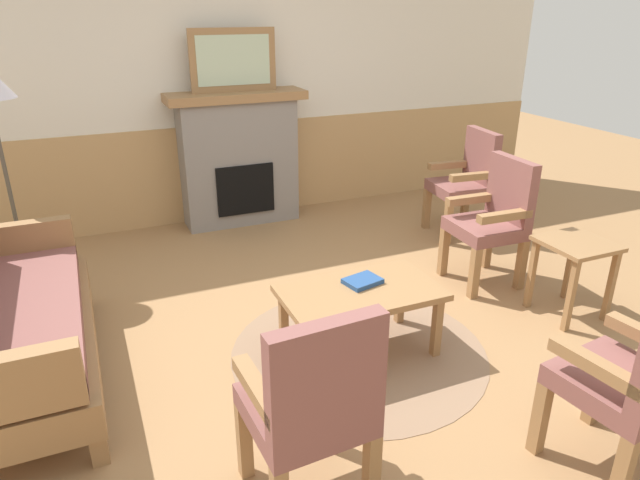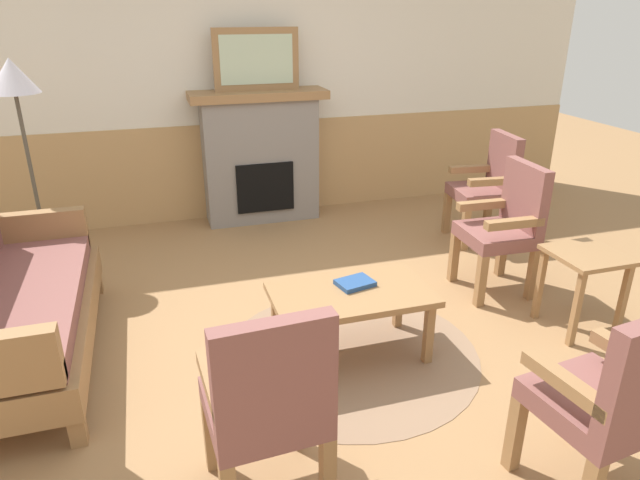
% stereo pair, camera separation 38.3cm
% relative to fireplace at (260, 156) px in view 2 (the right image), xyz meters
% --- Properties ---
extents(ground_plane, '(14.00, 14.00, 0.00)m').
position_rel_fireplace_xyz_m(ground_plane, '(0.00, -2.35, -0.65)').
color(ground_plane, '#997047').
extents(wall_back, '(7.20, 0.14, 2.70)m').
position_rel_fireplace_xyz_m(wall_back, '(0.00, 0.25, 0.66)').
color(wall_back, silver).
rests_on(wall_back, ground_plane).
extents(fireplace, '(1.30, 0.44, 1.28)m').
position_rel_fireplace_xyz_m(fireplace, '(0.00, 0.00, 0.00)').
color(fireplace, gray).
rests_on(fireplace, ground_plane).
extents(framed_picture, '(0.80, 0.04, 0.56)m').
position_rel_fireplace_xyz_m(framed_picture, '(0.00, 0.00, 0.91)').
color(framed_picture, olive).
rests_on(framed_picture, fireplace).
extents(couch, '(0.70, 1.80, 0.98)m').
position_rel_fireplace_xyz_m(couch, '(-1.89, -2.07, -0.26)').
color(couch, olive).
rests_on(couch, ground_plane).
extents(coffee_table, '(0.96, 0.56, 0.44)m').
position_rel_fireplace_xyz_m(coffee_table, '(0.02, -2.57, -0.27)').
color(coffee_table, olive).
rests_on(coffee_table, ground_plane).
extents(round_rug, '(1.61, 1.61, 0.01)m').
position_rel_fireplace_xyz_m(round_rug, '(0.02, -2.57, -0.65)').
color(round_rug, '#896B51').
rests_on(round_rug, ground_plane).
extents(book_on_table, '(0.25, 0.21, 0.03)m').
position_rel_fireplace_xyz_m(book_on_table, '(0.07, -2.50, -0.20)').
color(book_on_table, navy).
rests_on(book_on_table, coffee_table).
extents(armchair_near_fireplace, '(0.50, 0.50, 0.98)m').
position_rel_fireplace_xyz_m(armchair_near_fireplace, '(1.42, -2.07, -0.11)').
color(armchair_near_fireplace, olive).
rests_on(armchair_near_fireplace, ground_plane).
extents(armchair_by_window_left, '(0.53, 0.53, 0.98)m').
position_rel_fireplace_xyz_m(armchair_by_window_left, '(1.85, -1.15, -0.11)').
color(armchair_by_window_left, olive).
rests_on(armchair_by_window_left, ground_plane).
extents(armchair_front_left, '(0.50, 0.50, 0.98)m').
position_rel_fireplace_xyz_m(armchair_front_left, '(-0.69, -3.53, -0.11)').
color(armchair_front_left, olive).
rests_on(armchair_front_left, ground_plane).
extents(armchair_front_center, '(0.54, 0.54, 0.98)m').
position_rel_fireplace_xyz_m(armchair_front_center, '(0.67, -3.93, -0.11)').
color(armchair_front_center, olive).
rests_on(armchair_front_center, ground_plane).
extents(side_table, '(0.44, 0.44, 0.55)m').
position_rel_fireplace_xyz_m(side_table, '(1.59, -2.71, -0.22)').
color(side_table, olive).
rests_on(side_table, ground_plane).
extents(floor_lamp_by_couch, '(0.36, 0.36, 1.68)m').
position_rel_fireplace_xyz_m(floor_lamp_by_couch, '(-1.93, -0.70, 0.80)').
color(floor_lamp_by_couch, '#332D28').
rests_on(floor_lamp_by_couch, ground_plane).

